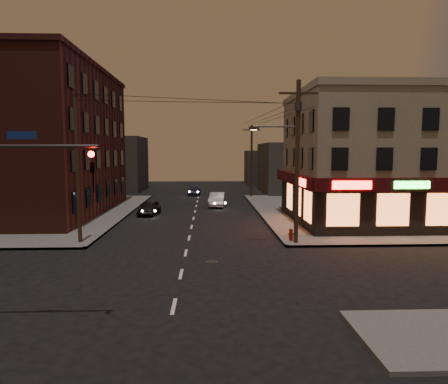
{
  "coord_description": "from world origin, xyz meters",
  "views": [
    {
      "loc": [
        1.34,
        -18.62,
        5.83
      ],
      "look_at": [
        2.34,
        7.29,
        3.2
      ],
      "focal_mm": 32.0,
      "sensor_mm": 36.0,
      "label": 1
    }
  ],
  "objects_px": {
    "sedan_near": "(149,208)",
    "fire_hydrant": "(291,234)",
    "sedan_mid": "(217,199)",
    "sedan_far": "(194,190)"
  },
  "relations": [
    {
      "from": "sedan_mid",
      "to": "sedan_far",
      "type": "bearing_deg",
      "value": 109.86
    },
    {
      "from": "sedan_near",
      "to": "sedan_mid",
      "type": "relative_size",
      "value": 0.87
    },
    {
      "from": "fire_hydrant",
      "to": "sedan_near",
      "type": "bearing_deg",
      "value": 132.21
    },
    {
      "from": "sedan_near",
      "to": "sedan_mid",
      "type": "bearing_deg",
      "value": 47.26
    },
    {
      "from": "sedan_near",
      "to": "fire_hydrant",
      "type": "bearing_deg",
      "value": -41.34
    },
    {
      "from": "sedan_near",
      "to": "fire_hydrant",
      "type": "xyz_separation_m",
      "value": [
        10.74,
        -11.84,
        -0.08
      ]
    },
    {
      "from": "sedan_mid",
      "to": "sedan_far",
      "type": "relative_size",
      "value": 1.07
    },
    {
      "from": "sedan_near",
      "to": "fire_hydrant",
      "type": "relative_size",
      "value": 4.86
    },
    {
      "from": "sedan_far",
      "to": "fire_hydrant",
      "type": "xyz_separation_m",
      "value": [
        7.22,
        -28.7,
        -0.02
      ]
    },
    {
      "from": "sedan_far",
      "to": "sedan_near",
      "type": "bearing_deg",
      "value": -101.66
    }
  ]
}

